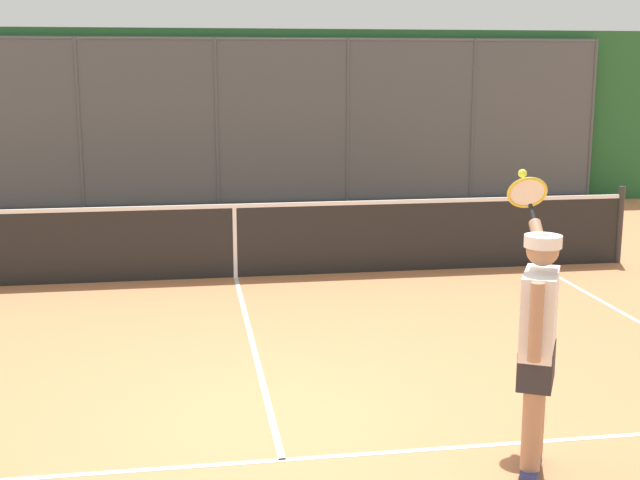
# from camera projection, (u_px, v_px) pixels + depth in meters

# --- Properties ---
(ground_plane) EXTENTS (60.00, 60.00, 0.00)m
(ground_plane) POSITION_uv_depth(u_px,v_px,m) (272.00, 419.00, 6.57)
(ground_plane) COLOR #C67A4C
(fence_backdrop) EXTENTS (17.80, 1.37, 3.37)m
(fence_backdrop) POSITION_uv_depth(u_px,v_px,m) (215.00, 120.00, 16.31)
(fence_backdrop) COLOR #474C51
(fence_backdrop) RESTS_ON ground
(tennis_net) EXTENTS (10.70, 0.09, 1.07)m
(tennis_net) POSITION_uv_depth(u_px,v_px,m) (235.00, 240.00, 10.91)
(tennis_net) COLOR #2D2D2D
(tennis_net) RESTS_ON ground
(tennis_player) EXTENTS (0.59, 1.34, 1.93)m
(tennis_player) POSITION_uv_depth(u_px,v_px,m) (537.00, 336.00, 5.53)
(tennis_player) COLOR navy
(tennis_player) RESTS_ON ground
(tennis_ball_near_baseline) EXTENTS (0.07, 0.07, 0.07)m
(tennis_ball_near_baseline) POSITION_uv_depth(u_px,v_px,m) (550.00, 300.00, 9.81)
(tennis_ball_near_baseline) COLOR #C1D138
(tennis_ball_near_baseline) RESTS_ON ground
(tennis_ball_by_sideline) EXTENTS (0.07, 0.07, 0.07)m
(tennis_ball_by_sideline) POSITION_uv_depth(u_px,v_px,m) (541.00, 397.00, 6.92)
(tennis_ball_by_sideline) COLOR #CCDB33
(tennis_ball_by_sideline) RESTS_ON ground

